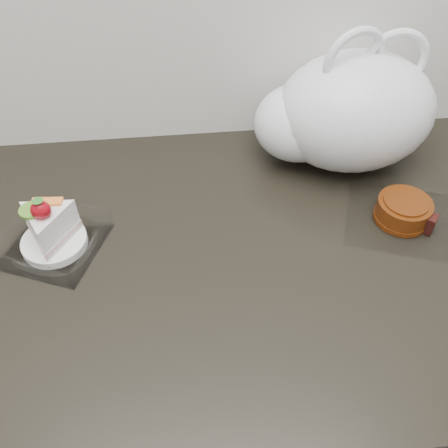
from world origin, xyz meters
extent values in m
cube|color=black|center=(0.00, 1.69, 0.43)|extent=(2.00, 0.60, 0.86)
cube|color=black|center=(0.00, 1.69, 0.88)|extent=(2.04, 0.64, 0.04)
cube|color=white|center=(-0.21, 1.72, 0.90)|extent=(0.18, 0.18, 0.00)
cylinder|color=white|center=(-0.21, 1.72, 0.91)|extent=(0.10, 0.10, 0.01)
ellipsoid|color=#AA0B1D|center=(-0.21, 1.71, 0.99)|extent=(0.03, 0.02, 0.03)
cone|color=#2D7223|center=(-0.21, 1.71, 1.00)|extent=(0.02, 0.02, 0.01)
cylinder|color=#65A02E|center=(-0.23, 1.73, 0.98)|extent=(0.04, 0.04, 0.00)
cube|color=orange|center=(-0.21, 1.74, 0.98)|extent=(0.05, 0.02, 0.00)
cube|color=white|center=(0.34, 1.73, 0.90)|extent=(0.22, 0.21, 0.00)
cylinder|color=#692A0C|center=(0.34, 1.73, 0.92)|extent=(0.10, 0.10, 0.04)
cylinder|color=#692A0C|center=(0.34, 1.73, 0.91)|extent=(0.10, 0.10, 0.01)
cylinder|color=#692A0C|center=(0.34, 1.73, 0.94)|extent=(0.08, 0.08, 0.00)
cube|color=black|center=(0.37, 1.70, 0.92)|extent=(0.03, 0.03, 0.03)
ellipsoid|color=white|center=(0.29, 1.89, 1.00)|extent=(0.29, 0.24, 0.20)
ellipsoid|color=white|center=(0.20, 1.90, 0.98)|extent=(0.17, 0.16, 0.13)
torus|color=white|center=(0.27, 1.89, 1.10)|extent=(0.11, 0.04, 0.11)
torus|color=white|center=(0.35, 1.89, 1.09)|extent=(0.10, 0.03, 0.10)
camera|label=1|loc=(-0.01, 1.18, 1.47)|focal=40.00mm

